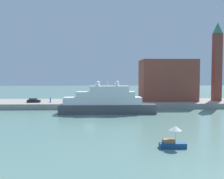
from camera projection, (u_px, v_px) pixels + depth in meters
name	position (u px, v px, depth m)	size (l,w,h in m)	color
ground	(90.00, 118.00, 65.30)	(400.00, 400.00, 0.00)	slate
quay_dock	(93.00, 104.00, 90.66)	(110.00, 18.91, 1.73)	gray
large_yacht	(106.00, 103.00, 73.03)	(27.10, 4.69, 10.40)	#4C4C51
small_motorboat	(173.00, 140.00, 38.48)	(3.90, 1.87, 3.27)	navy
harbor_building	(167.00, 80.00, 94.07)	(19.04, 13.28, 14.52)	brown
bell_tower	(217.00, 59.00, 91.60)	(3.54, 3.54, 27.52)	brown
parked_car	(34.00, 101.00, 86.08)	(4.28, 1.65, 1.39)	black
person_figure	(50.00, 100.00, 85.21)	(0.36, 0.36, 1.81)	#334C8C
mooring_bollard	(92.00, 103.00, 82.23)	(0.42, 0.42, 0.66)	black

